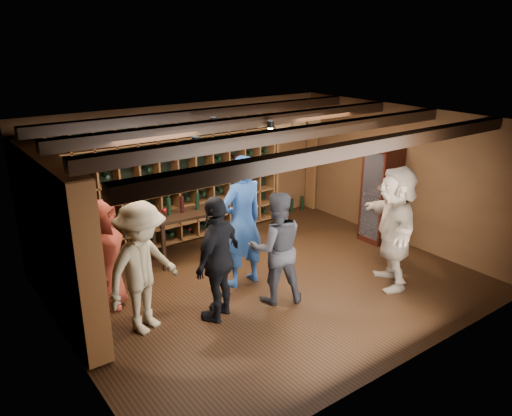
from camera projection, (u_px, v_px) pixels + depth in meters
ground at (270, 284)px, 7.73m from camera, size 6.00×6.00×0.00m
room_shell at (269, 128)px, 6.98m from camera, size 6.00×6.00×6.00m
wine_rack_back at (167, 184)px, 8.84m from camera, size 4.65×0.30×2.20m
wine_rack_left at (57, 241)px, 6.41m from camera, size 0.30×2.65×2.20m
crate_shelf at (294, 141)px, 10.33m from camera, size 1.20×0.32×2.07m
display_cabinet at (381, 196)px, 9.12m from camera, size 0.55×0.50×1.75m
man_blue_shirt at (242, 222)px, 7.43m from camera, size 0.77×0.53×2.03m
man_grey_suit at (276, 248)px, 7.01m from camera, size 0.98×0.89×1.64m
guest_red_floral at (105, 254)px, 6.86m from camera, size 0.88×0.92×1.59m
guest_woman_black at (218, 259)px, 6.56m from camera, size 1.09×0.86×1.73m
guest_khaki at (143, 268)px, 6.27m from camera, size 1.28×1.01×1.75m
guest_beige at (395, 227)px, 7.44m from camera, size 1.44×1.75×1.88m
tasting_table at (186, 218)px, 8.36m from camera, size 1.16×0.65×1.12m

